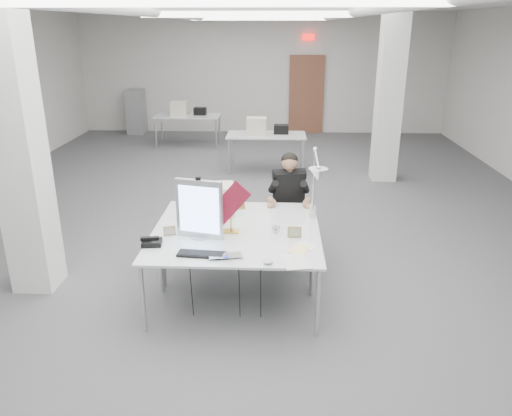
{
  "coord_description": "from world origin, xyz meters",
  "views": [
    {
      "loc": [
        0.44,
        -7.04,
        2.84
      ],
      "look_at": [
        0.21,
        -2.0,
        0.99
      ],
      "focal_mm": 35.0,
      "sensor_mm": 36.0,
      "label": 1
    }
  ],
  "objects": [
    {
      "name": "desk_second",
      "position": [
        0.0,
        -1.6,
        0.74
      ],
      "size": [
        1.8,
        0.9,
        0.02
      ],
      "primitive_type": "cube",
      "color": "silver",
      "rests_on": "room_shell"
    },
    {
      "name": "picture_frame_left",
      "position": [
        -0.69,
        -2.23,
        0.8
      ],
      "size": [
        0.13,
        0.08,
        0.1
      ],
      "primitive_type": "cube",
      "rotation": [
        -0.21,
        0.0,
        0.41
      ],
      "color": "#B8824F",
      "rests_on": "desk_main"
    },
    {
      "name": "picture_frame_right",
      "position": [
        0.63,
        -2.23,
        0.81
      ],
      "size": [
        0.15,
        0.04,
        0.11
      ],
      "primitive_type": "cube",
      "rotation": [
        -0.21,
        0.0,
        0.02
      ],
      "color": "olive",
      "rests_on": "desk_main"
    },
    {
      "name": "mouse",
      "position": [
        0.36,
        -2.87,
        0.77
      ],
      "size": [
        0.1,
        0.07,
        0.04
      ],
      "primitive_type": "ellipsoid",
      "rotation": [
        0.0,
        0.0,
        -0.08
      ],
      "color": "#A2A1A6",
      "rests_on": "desk_main"
    },
    {
      "name": "paper_stack_a",
      "position": [
        0.62,
        -2.81,
        0.76
      ],
      "size": [
        0.29,
        0.37,
        0.01
      ],
      "primitive_type": "cube",
      "rotation": [
        0.0,
        0.0,
        0.19
      ],
      "color": "white",
      "rests_on": "desk_main"
    },
    {
      "name": "office_chair",
      "position": [
        0.59,
        -0.88,
        0.48
      ],
      "size": [
        0.55,
        0.55,
        0.96
      ],
      "primitive_type": null,
      "rotation": [
        0.0,
        0.0,
        0.19
      ],
      "color": "black",
      "rests_on": "room_shell"
    },
    {
      "name": "paper_stack_c",
      "position": [
        0.74,
        -2.45,
        0.76
      ],
      "size": [
        0.24,
        0.22,
        0.01
      ],
      "primitive_type": "cube",
      "rotation": [
        0.0,
        0.0,
        -0.55
      ],
      "color": "white",
      "rests_on": "desk_main"
    },
    {
      "name": "laptop",
      "position": [
        -0.04,
        -2.79,
        0.77
      ],
      "size": [
        0.36,
        0.27,
        0.03
      ],
      "primitive_type": "imported",
      "rotation": [
        0.0,
        0.0,
        0.2
      ],
      "color": "#A2A2A6",
      "rests_on": "desk_main"
    },
    {
      "name": "bg_desk_a",
      "position": [
        0.2,
        3.0,
        0.74
      ],
      "size": [
        1.6,
        0.8,
        0.02
      ],
      "primitive_type": "cube",
      "color": "silver",
      "rests_on": "room_shell"
    },
    {
      "name": "pennant",
      "position": [
        -0.06,
        -2.3,
        1.13
      ],
      "size": [
        0.49,
        0.09,
        0.53
      ],
      "primitive_type": "cube",
      "rotation": [
        0.0,
        -0.87,
        -0.16
      ],
      "color": "maroon",
      "rests_on": "monitor"
    },
    {
      "name": "desk_phone",
      "position": [
        -0.82,
        -2.49,
        0.78
      ],
      "size": [
        0.21,
        0.2,
        0.05
      ],
      "primitive_type": "cube",
      "rotation": [
        0.0,
        0.0,
        0.12
      ],
      "color": "black",
      "rests_on": "desk_main"
    },
    {
      "name": "desk_clock",
      "position": [
        0.43,
        -2.12,
        0.81
      ],
      "size": [
        0.09,
        0.06,
        0.09
      ],
      "primitive_type": "cylinder",
      "rotation": [
        1.57,
        0.0,
        -0.41
      ],
      "color": "silver",
      "rests_on": "desk_main"
    },
    {
      "name": "monitor",
      "position": [
        -0.36,
        -2.26,
        1.07
      ],
      "size": [
        0.5,
        0.17,
        0.62
      ],
      "primitive_type": "cube",
      "rotation": [
        0.0,
        0.0,
        -0.24
      ],
      "color": "silver",
      "rests_on": "desk_main"
    },
    {
      "name": "keyboard",
      "position": [
        -0.28,
        -2.71,
        0.77
      ],
      "size": [
        0.47,
        0.2,
        0.02
      ],
      "primitive_type": "cube",
      "rotation": [
        0.0,
        0.0,
        -0.09
      ],
      "color": "black",
      "rests_on": "desk_main"
    },
    {
      "name": "filing_cabinet",
      "position": [
        -3.5,
        6.65,
        0.6
      ],
      "size": [
        0.45,
        0.55,
        1.2
      ],
      "primitive_type": "cube",
      "color": "gray",
      "rests_on": "room_shell"
    },
    {
      "name": "desk_main",
      "position": [
        0.0,
        -2.5,
        0.74
      ],
      "size": [
        1.8,
        0.9,
        0.02
      ],
      "primitive_type": "cube",
      "color": "silver",
      "rests_on": "room_shell"
    },
    {
      "name": "bankers_lamp",
      "position": [
        -0.05,
        -2.12,
        0.92
      ],
      "size": [
        0.31,
        0.16,
        0.33
      ],
      "primitive_type": null,
      "rotation": [
        0.0,
        0.0,
        0.17
      ],
      "color": "gold",
      "rests_on": "desk_main"
    },
    {
      "name": "paper_stack_b",
      "position": [
        0.67,
        -2.53,
        0.76
      ],
      "size": [
        0.24,
        0.28,
        0.01
      ],
      "primitive_type": "cube",
      "rotation": [
        0.0,
        0.0,
        -0.32
      ],
      "color": "#FFE998",
      "rests_on": "desk_main"
    },
    {
      "name": "seated_person",
      "position": [
        0.59,
        -0.93,
        0.9
      ],
      "size": [
        0.53,
        0.62,
        0.82
      ],
      "primitive_type": null,
      "rotation": [
        0.0,
        0.0,
        0.19
      ],
      "color": "black",
      "rests_on": "office_chair"
    },
    {
      "name": "architect_lamp",
      "position": [
        0.85,
        -1.88,
        1.2
      ],
      "size": [
        0.5,
        0.73,
        0.89
      ],
      "primitive_type": null,
      "rotation": [
        0.0,
        0.0,
        0.42
      ],
      "color": "silver",
      "rests_on": "desk_second"
    },
    {
      "name": "room_shell",
      "position": [
        0.04,
        0.13,
        1.69
      ],
      "size": [
        10.04,
        14.04,
        3.24
      ],
      "color": "#4B4B4E",
      "rests_on": "ground"
    },
    {
      "name": "bg_desk_b",
      "position": [
        -1.8,
        5.2,
        0.74
      ],
      "size": [
        1.6,
        0.8,
        0.02
      ],
      "primitive_type": "cube",
      "color": "silver",
      "rests_on": "room_shell"
    },
    {
      "name": "beige_monitor",
      "position": [
        -0.25,
        -1.56,
        0.93
      ],
      "size": [
        0.41,
        0.39,
        0.35
      ],
      "primitive_type": "cube",
      "rotation": [
        0.0,
        0.0,
        0.13
      ],
      "color": "beige",
      "rests_on": "desk_second"
    }
  ]
}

